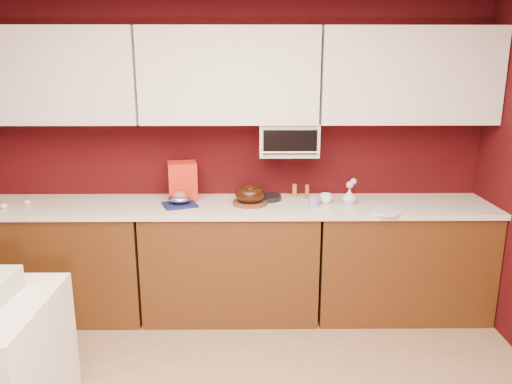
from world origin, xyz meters
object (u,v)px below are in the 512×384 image
object	(u,v)px
bundt_cake	(250,194)
pandoro_box	(183,181)
coffee_mug	(326,198)
foil_ham_nest	(180,199)
flower_vase	(349,195)
toaster_oven	(289,139)
blue_jar	(314,201)

from	to	relation	value
bundt_cake	pandoro_box	size ratio (longest dim) A/B	0.76
pandoro_box	coffee_mug	size ratio (longest dim) A/B	3.26
foil_ham_nest	flower_vase	xyz separation A→B (m)	(1.29, 0.05, 0.01)
coffee_mug	flower_vase	xyz separation A→B (m)	(0.18, -0.01, 0.02)
toaster_oven	pandoro_box	xyz separation A→B (m)	(-0.83, -0.02, -0.33)
blue_jar	bundt_cake	bearing A→B (deg)	172.74
blue_jar	foil_ham_nest	bearing A→B (deg)	178.55
pandoro_box	blue_jar	distance (m)	1.04
toaster_oven	blue_jar	size ratio (longest dim) A/B	4.95
coffee_mug	blue_jar	xyz separation A→B (m)	(-0.10, -0.08, -0.00)
toaster_oven	coffee_mug	distance (m)	0.54
bundt_cake	coffee_mug	distance (m)	0.58
toaster_oven	pandoro_box	size ratio (longest dim) A/B	1.52
flower_vase	coffee_mug	bearing A→B (deg)	176.90
bundt_cake	foil_ham_nest	world-z (taller)	bundt_cake
bundt_cake	blue_jar	world-z (taller)	bundt_cake
blue_jar	flower_vase	xyz separation A→B (m)	(0.28, 0.07, 0.02)
toaster_oven	pandoro_box	bearing A→B (deg)	-178.75
bundt_cake	toaster_oven	bearing A→B (deg)	30.40
blue_jar	flower_vase	world-z (taller)	flower_vase
flower_vase	pandoro_box	bearing A→B (deg)	173.62
bundt_cake	coffee_mug	world-z (taller)	bundt_cake
toaster_oven	bundt_cake	bearing A→B (deg)	-149.60
pandoro_box	blue_jar	world-z (taller)	pandoro_box
foil_ham_nest	flower_vase	world-z (taller)	flower_vase
bundt_cake	pandoro_box	distance (m)	0.56
coffee_mug	pandoro_box	bearing A→B (deg)	173.09
toaster_oven	flower_vase	distance (m)	0.64
foil_ham_nest	coffee_mug	bearing A→B (deg)	3.05
pandoro_box	coffee_mug	bearing A→B (deg)	-17.40
pandoro_box	flower_vase	size ratio (longest dim) A/B	2.29
bundt_cake	pandoro_box	world-z (taller)	pandoro_box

